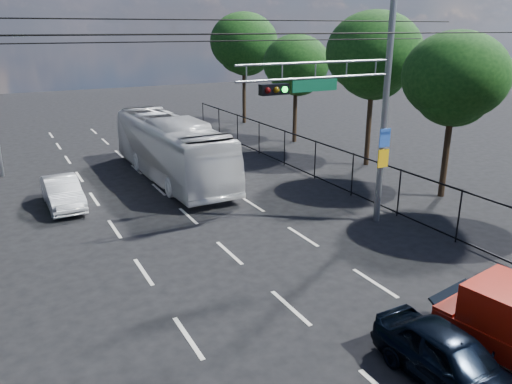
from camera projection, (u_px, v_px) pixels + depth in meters
lane_markings at (172, 202)px, 22.16m from camera, size 6.12×38.00×0.01m
signal_mast at (361, 90)px, 17.83m from camera, size 6.43×0.39×9.50m
utility_wires at (214, 32)px, 15.56m from camera, size 22.00×5.04×0.74m
fence_right at (337, 168)px, 23.68m from camera, size 0.06×34.03×2.00m
tree_right_b at (454, 84)px, 21.39m from camera, size 4.50×4.50×7.31m
tree_right_c at (373, 60)px, 26.48m from camera, size 5.10×5.10×8.29m
tree_right_d at (296, 68)px, 32.45m from camera, size 4.32×4.32×7.02m
tree_right_e at (244, 47)px, 38.92m from camera, size 5.28×5.28×8.58m
navy_hatchback at (451, 360)px, 10.60m from camera, size 1.55×3.76×1.28m
white_bus at (171, 148)px, 25.26m from camera, size 2.84×11.24×3.12m
white_van at (63, 193)px, 21.35m from camera, size 1.44×3.93×1.28m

